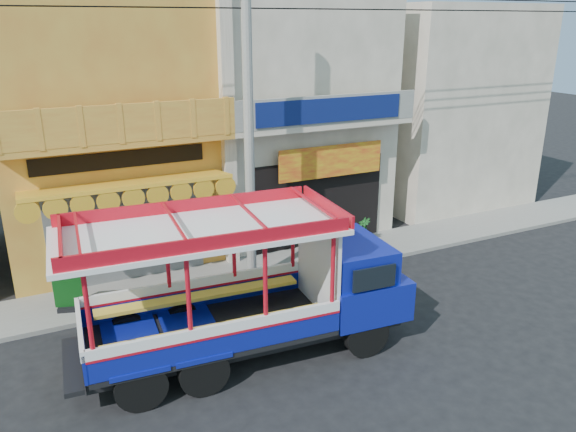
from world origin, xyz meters
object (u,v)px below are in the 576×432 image
object	(u,v)px
utility_pole	(254,104)
potted_plant_b	(332,241)
green_sign	(69,293)
songthaew_truck	(268,285)
potted_plant_a	(324,236)
potted_plant_c	(364,231)

from	to	relation	value
utility_pole	potted_plant_b	size ratio (longest dim) A/B	29.48
green_sign	potted_plant_b	xyz separation A→B (m)	(7.67, 0.15, 0.01)
songthaew_truck	green_sign	distance (m)	5.41
potted_plant_b	utility_pole	bearing A→B (deg)	77.54
green_sign	potted_plant_a	bearing A→B (deg)	3.32
green_sign	potted_plant_c	world-z (taller)	green_sign
green_sign	potted_plant_c	xyz separation A→B (m)	(9.12, 0.58, -0.04)
utility_pole	potted_plant_a	xyz separation A→B (m)	(2.63, 0.87, -4.36)
green_sign	potted_plant_c	bearing A→B (deg)	3.67
utility_pole	songthaew_truck	distance (m)	4.84
songthaew_truck	potted_plant_a	size ratio (longest dim) A/B	6.76
green_sign	utility_pole	bearing A→B (deg)	-5.06
potted_plant_b	potted_plant_a	bearing A→B (deg)	1.91
potted_plant_b	green_sign	bearing A→B (deg)	66.71
potted_plant_a	green_sign	bearing A→B (deg)	123.11
potted_plant_a	potted_plant_c	size ratio (longest dim) A/B	1.27
utility_pole	potted_plant_c	bearing A→B (deg)	13.57
utility_pole	green_sign	world-z (taller)	utility_pole
green_sign	potted_plant_a	size ratio (longest dim) A/B	1.02
songthaew_truck	green_sign	size ratio (longest dim) A/B	6.64
green_sign	potted_plant_b	bearing A→B (deg)	1.15
potted_plant_a	potted_plant_b	distance (m)	0.32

